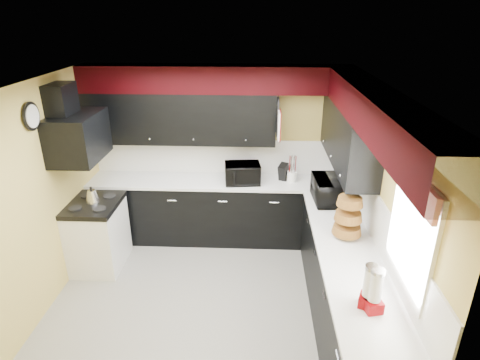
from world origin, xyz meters
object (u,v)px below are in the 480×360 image
(utensil_crock, at_px, (292,176))
(knife_block, at_px, (284,172))
(microwave, at_px, (329,190))
(kettle, at_px, (92,196))
(toaster_oven, at_px, (243,173))

(utensil_crock, height_order, knife_block, knife_block)
(microwave, bearing_deg, kettle, 88.97)
(utensil_crock, bearing_deg, kettle, -164.41)
(utensil_crock, height_order, kettle, utensil_crock)
(microwave, height_order, utensil_crock, microwave)
(toaster_oven, xyz_separation_m, knife_block, (0.57, 0.12, -0.02))
(knife_block, bearing_deg, kettle, -138.35)
(knife_block, bearing_deg, toaster_oven, -143.50)
(utensil_crock, distance_m, kettle, 2.66)
(microwave, height_order, knife_block, microwave)
(utensil_crock, bearing_deg, microwave, -55.41)
(microwave, bearing_deg, knife_block, 35.99)
(microwave, distance_m, kettle, 2.98)
(utensil_crock, bearing_deg, toaster_oven, -173.76)
(microwave, relative_size, utensil_crock, 3.68)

